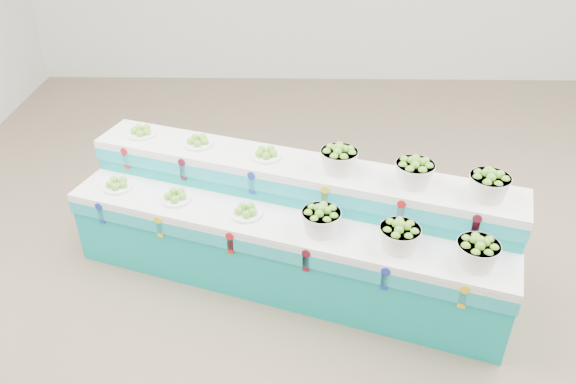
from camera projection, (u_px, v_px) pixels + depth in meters
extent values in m
plane|color=#74654D|center=(397.00, 289.00, 4.93)|extent=(10.00, 10.00, 0.00)
cylinder|color=white|center=(117.00, 184.00, 4.96)|extent=(0.33, 0.33, 0.10)
cylinder|color=white|center=(176.00, 196.00, 4.80)|extent=(0.33, 0.33, 0.10)
cylinder|color=white|center=(246.00, 211.00, 4.61)|extent=(0.33, 0.33, 0.10)
cylinder|color=white|center=(141.00, 131.00, 5.17)|extent=(0.33, 0.33, 0.10)
cylinder|color=white|center=(198.00, 141.00, 5.00)|extent=(0.33, 0.33, 0.10)
cylinder|color=white|center=(266.00, 153.00, 4.82)|extent=(0.33, 0.33, 0.10)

